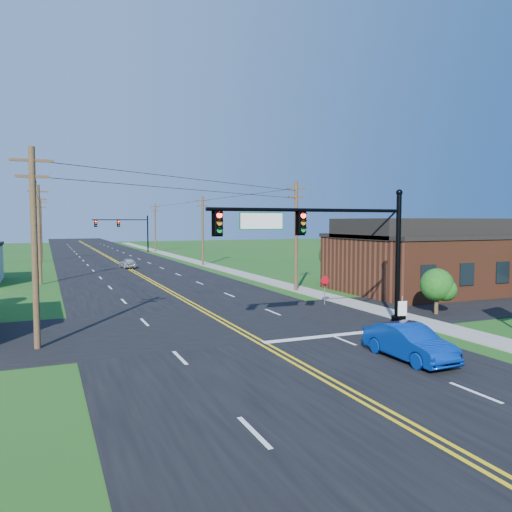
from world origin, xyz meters
name	(u,v)px	position (x,y,z in m)	size (l,w,h in m)	color
ground	(340,391)	(0.00, 0.00, 0.00)	(260.00, 260.00, 0.00)	#184E16
road_main	(124,267)	(0.00, 50.00, 0.02)	(16.00, 220.00, 0.04)	black
road_cross	(223,323)	(0.00, 12.00, 0.02)	(70.00, 10.00, 0.04)	black
sidewalk	(229,270)	(10.50, 40.00, 0.04)	(2.00, 160.00, 0.08)	gray
signal_mast_main	(328,241)	(4.34, 8.00, 4.75)	(11.30, 0.60, 7.48)	black
signal_mast_far	(124,228)	(4.44, 80.00, 4.55)	(10.98, 0.60, 7.48)	black
brick_building	(428,262)	(20.00, 18.00, 2.35)	(14.20, 11.20, 4.70)	#552918
utility_pole_left_a	(34,244)	(-9.50, 10.00, 4.72)	(1.80, 0.28, 9.00)	#3E2F1C
utility_pole_left_b	(39,233)	(-9.50, 35.00, 4.72)	(1.80, 0.28, 9.00)	#3E2F1C
utility_pole_left_c	(41,228)	(-9.50, 62.00, 4.72)	(1.80, 0.28, 9.00)	#3E2F1C
utility_pole_right_a	(296,234)	(9.80, 22.00, 4.72)	(1.80, 0.28, 9.00)	#3E2F1C
utility_pole_right_b	(203,229)	(9.80, 48.00, 4.72)	(1.80, 0.28, 9.00)	#3E2F1C
utility_pole_right_c	(155,227)	(9.80, 78.00, 4.72)	(1.80, 0.28, 9.00)	#3E2F1C
tree_right_back	(335,255)	(16.00, 26.00, 2.60)	(3.00, 3.00, 4.10)	#3E2F1C
shrub_corner	(437,285)	(13.00, 9.50, 1.85)	(2.00, 2.00, 2.86)	#3E2F1C
blue_car	(409,343)	(4.64, 2.05, 0.73)	(1.54, 4.42, 1.46)	#062D92
distant_car	(128,263)	(0.17, 47.70, 0.60)	(1.42, 3.53, 1.20)	#B4B4B9
route_sign	(402,312)	(7.50, 5.98, 1.15)	(0.49, 0.11, 1.97)	slate
stop_sign	(325,284)	(8.50, 15.22, 1.47)	(0.72, 0.19, 2.04)	slate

